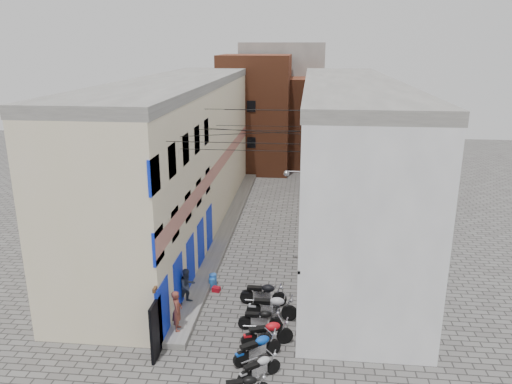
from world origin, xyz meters
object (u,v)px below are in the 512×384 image
(motorcycle_f, at_px, (272,306))
(motorcycle_b, at_px, (259,367))
(person_b, at_px, (187,286))
(motorcycle_d, at_px, (267,332))
(motorcycle_g, at_px, (263,292))
(water_jug_far, at_px, (213,280))
(motorcycle_e, at_px, (261,318))
(person_a, at_px, (177,311))
(water_jug_near, at_px, (212,283))
(red_crate, at_px, (216,289))
(motorcycle_c, at_px, (257,347))

(motorcycle_f, bearing_deg, motorcycle_b, -1.31)
(person_b, bearing_deg, motorcycle_d, -79.65)
(motorcycle_g, distance_m, water_jug_far, 2.99)
(motorcycle_e, xyz_separation_m, person_a, (-3.17, -0.70, 0.55))
(motorcycle_f, height_order, water_jug_far, motorcycle_f)
(motorcycle_b, xyz_separation_m, water_jug_far, (-2.86, 6.60, -0.21))
(person_b, distance_m, water_jug_far, 2.38)
(water_jug_near, bearing_deg, person_a, -98.07)
(motorcycle_e, bearing_deg, water_jug_far, -145.76)
(person_b, bearing_deg, motorcycle_b, -97.05)
(motorcycle_g, relative_size, red_crate, 5.83)
(water_jug_near, relative_size, water_jug_far, 0.83)
(person_b, xyz_separation_m, red_crate, (0.95, 1.55, -0.92))
(motorcycle_e, distance_m, water_jug_far, 4.42)
(motorcycle_g, distance_m, water_jug_near, 2.87)
(person_b, height_order, red_crate, person_b)
(motorcycle_b, relative_size, motorcycle_g, 0.82)
(motorcycle_b, height_order, water_jug_near, motorcycle_b)
(motorcycle_b, xyz_separation_m, person_b, (-3.54, 4.45, 0.54))
(motorcycle_d, relative_size, red_crate, 5.72)
(motorcycle_d, relative_size, water_jug_near, 4.36)
(motorcycle_b, bearing_deg, motorcycle_d, 138.54)
(motorcycle_f, relative_size, person_b, 1.36)
(motorcycle_b, relative_size, water_jug_near, 3.65)
(motorcycle_c, distance_m, person_b, 4.83)
(person_a, relative_size, person_b, 1.05)
(motorcycle_c, xyz_separation_m, motorcycle_g, (-0.16, 4.01, 0.03))
(person_a, bearing_deg, motorcycle_e, -88.39)
(red_crate, bearing_deg, water_jug_near, 127.16)
(motorcycle_g, height_order, person_b, person_b)
(motorcycle_d, bearing_deg, motorcycle_b, -23.02)
(motorcycle_c, bearing_deg, motorcycle_d, 126.29)
(motorcycle_g, bearing_deg, motorcycle_b, 5.81)
(motorcycle_f, height_order, red_crate, motorcycle_f)
(motorcycle_g, distance_m, person_b, 3.29)
(motorcycle_f, xyz_separation_m, water_jug_far, (-2.98, 2.70, -0.33))
(motorcycle_c, bearing_deg, water_jug_far, 168.13)
(motorcycle_b, height_order, motorcycle_d, motorcycle_d)
(motorcycle_b, height_order, person_b, person_b)
(motorcycle_e, relative_size, water_jug_far, 3.24)
(motorcycle_d, bearing_deg, person_a, -115.64)
(red_crate, bearing_deg, person_b, -121.45)
(motorcycle_e, height_order, water_jug_near, motorcycle_e)
(motorcycle_d, height_order, water_jug_far, motorcycle_d)
(motorcycle_f, xyz_separation_m, red_crate, (-2.72, 2.10, -0.50))
(person_b, bearing_deg, person_a, -132.56)
(motorcycle_g, relative_size, person_a, 1.25)
(motorcycle_b, bearing_deg, motorcycle_g, 145.39)
(motorcycle_g, height_order, red_crate, motorcycle_g)
(motorcycle_f, distance_m, person_b, 3.73)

